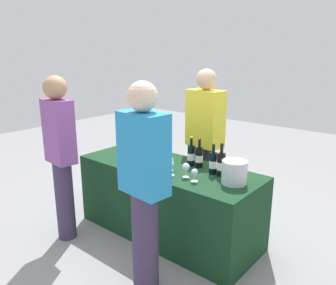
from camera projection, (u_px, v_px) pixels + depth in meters
name	position (u px, v px, depth m)	size (l,w,h in m)	color
ground_plane	(168.00, 233.00, 3.74)	(12.00, 12.00, 0.00)	gray
tasting_table	(168.00, 200.00, 3.64)	(1.98, 0.77, 0.78)	#14381E
wine_bottle_0	(137.00, 141.00, 4.06)	(0.07, 0.07, 0.30)	black
wine_bottle_1	(153.00, 147.00, 3.78)	(0.08, 0.08, 0.32)	black
wine_bottle_2	(168.00, 150.00, 3.66)	(0.08, 0.08, 0.34)	black
wine_bottle_3	(191.00, 155.00, 3.51)	(0.08, 0.08, 0.31)	black
wine_bottle_4	(199.00, 157.00, 3.46)	(0.07, 0.07, 0.30)	black
wine_bottle_5	(213.00, 163.00, 3.28)	(0.07, 0.07, 0.30)	black
wine_bottle_6	(221.00, 164.00, 3.22)	(0.08, 0.08, 0.32)	black
wine_glass_0	(137.00, 156.00, 3.51)	(0.07, 0.07, 0.14)	silver
wine_glass_1	(163.00, 159.00, 3.45)	(0.06, 0.06, 0.14)	silver
wine_glass_2	(170.00, 161.00, 3.37)	(0.08, 0.08, 0.14)	silver
wine_glass_3	(171.00, 165.00, 3.24)	(0.07, 0.07, 0.14)	silver
wine_glass_4	(186.00, 167.00, 3.19)	(0.07, 0.07, 0.14)	silver
wine_glass_5	(195.00, 173.00, 3.09)	(0.07, 0.07, 0.12)	silver
ice_bucket	(234.00, 172.00, 3.04)	(0.23, 0.23, 0.21)	silver
server_pouring	(205.00, 139.00, 3.94)	(0.44, 0.27, 1.75)	black
guest_0	(61.00, 151.00, 3.41)	(0.36, 0.23, 1.71)	#3F3351
guest_1	(144.00, 182.00, 2.66)	(0.41, 0.25, 1.73)	#3F3351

